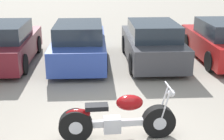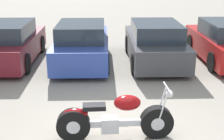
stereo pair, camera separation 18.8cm
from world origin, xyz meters
TOP-DOWN VIEW (x-y plane):
  - motorcycle at (0.01, 0.15)m, footprint 2.29×0.62m
  - parked_car_maroon at (-3.46, 5.33)m, footprint 1.83×4.17m
  - parked_car_blue at (-0.93, 5.20)m, footprint 1.83×4.17m
  - parked_car_dark_grey at (1.59, 5.23)m, footprint 1.83×4.17m

SIDE VIEW (x-z plane):
  - motorcycle at x=0.01m, z-range -0.10..0.96m
  - parked_car_maroon at x=-3.46m, z-range -0.05..1.39m
  - parked_car_blue at x=-0.93m, z-range -0.05..1.39m
  - parked_car_dark_grey at x=1.59m, z-range -0.05..1.39m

